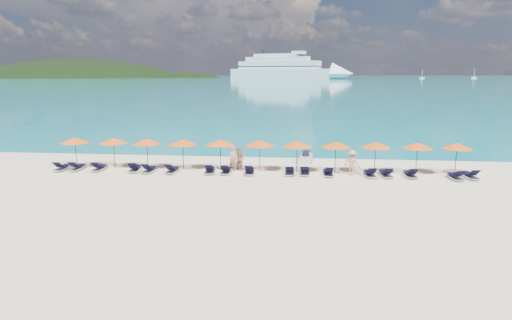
{
  "coord_description": "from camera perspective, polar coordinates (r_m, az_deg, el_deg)",
  "views": [
    {
      "loc": [
        2.79,
        -24.93,
        6.95
      ],
      "look_at": [
        0.0,
        3.0,
        1.2
      ],
      "focal_mm": 30.0,
      "sensor_mm": 36.0,
      "label": 1
    }
  ],
  "objects": [
    {
      "name": "umbrella_5",
      "position": [
        30.57,
        0.52,
        2.29
      ],
      "size": [
        2.1,
        2.1,
        2.28
      ],
      "color": "black",
      "rests_on": "ground"
    },
    {
      "name": "lounger_4",
      "position": [
        31.23,
        -14.02,
        -1.19
      ],
      "size": [
        0.79,
        1.76,
        0.66
      ],
      "rotation": [
        0.0,
        0.0,
        -0.1
      ],
      "color": "silver",
      "rests_on": "ground"
    },
    {
      "name": "lounger_5",
      "position": [
        30.72,
        -11.1,
        -1.27
      ],
      "size": [
        0.76,
        1.75,
        0.66
      ],
      "rotation": [
        0.0,
        0.0,
        -0.09
      ],
      "color": "silver",
      "rests_on": "ground"
    },
    {
      "name": "sailboat_near",
      "position": [
        548.04,
        21.25,
        10.19
      ],
      "size": [
        5.67,
        1.89,
        10.39
      ],
      "color": "white",
      "rests_on": "ground"
    },
    {
      "name": "umbrella_10",
      "position": [
        32.45,
        25.25,
        1.72
      ],
      "size": [
        2.1,
        2.1,
        2.28
      ],
      "color": "black",
      "rests_on": "ground"
    },
    {
      "name": "ground",
      "position": [
        26.03,
        -0.66,
        -3.91
      ],
      "size": [
        1400.0,
        1400.0,
        0.0
      ],
      "primitive_type": "plane",
      "color": "beige"
    },
    {
      "name": "lounger_10",
      "position": [
        29.76,
        6.55,
        -1.54
      ],
      "size": [
        0.74,
        1.74,
        0.66
      ],
      "rotation": [
        0.0,
        0.0,
        -0.07
      ],
      "color": "silver",
      "rests_on": "ground"
    },
    {
      "name": "beachgoer_c",
      "position": [
        29.96,
        12.69,
        -0.38
      ],
      "size": [
        1.27,
        1.03,
        1.79
      ],
      "primitive_type": "imported",
      "rotation": [
        0.0,
        0.0,
        2.63
      ],
      "color": "tan",
      "rests_on": "ground"
    },
    {
      "name": "lounger_1",
      "position": [
        33.58,
        -22.74,
        -0.87
      ],
      "size": [
        0.65,
        1.71,
        0.66
      ],
      "rotation": [
        0.0,
        0.0,
        -0.02
      ],
      "color": "silver",
      "rests_on": "ground"
    },
    {
      "name": "lounger_6",
      "position": [
        30.21,
        -6.16,
        -1.33
      ],
      "size": [
        0.79,
        1.75,
        0.66
      ],
      "rotation": [
        0.0,
        0.0,
        0.1
      ],
      "color": "silver",
      "rests_on": "ground"
    },
    {
      "name": "jetski",
      "position": [
        33.99,
        6.67,
        0.29
      ],
      "size": [
        1.11,
        2.41,
        0.83
      ],
      "rotation": [
        0.0,
        0.0,
        -0.1
      ],
      "color": "silver",
      "rests_on": "ground"
    },
    {
      "name": "lounger_16",
      "position": [
        31.91,
        26.64,
        -1.82
      ],
      "size": [
        0.79,
        1.75,
        0.66
      ],
      "rotation": [
        0.0,
        0.0,
        0.1
      ],
      "color": "silver",
      "rests_on": "ground"
    },
    {
      "name": "lounger_15",
      "position": [
        31.21,
        25.03,
        -1.96
      ],
      "size": [
        0.76,
        1.75,
        0.66
      ],
      "rotation": [
        0.0,
        0.0,
        0.09
      ],
      "color": "silver",
      "rests_on": "ground"
    },
    {
      "name": "lounger_0",
      "position": [
        33.99,
        -24.45,
        -0.87
      ],
      "size": [
        0.62,
        1.7,
        0.66
      ],
      "rotation": [
        0.0,
        0.0,
        -0.0
      ],
      "color": "silver",
      "rests_on": "ground"
    },
    {
      "name": "lounger_2",
      "position": [
        32.87,
        -20.16,
        -0.93
      ],
      "size": [
        0.62,
        1.7,
        0.66
      ],
      "rotation": [
        0.0,
        0.0,
        -0.0
      ],
      "color": "silver",
      "rests_on": "ground"
    },
    {
      "name": "beachgoer_a",
      "position": [
        30.58,
        -3.03,
        0.16
      ],
      "size": [
        0.79,
        0.74,
        1.81
      ],
      "primitive_type": "imported",
      "rotation": [
        0.0,
        0.0,
        0.63
      ],
      "color": "tan",
      "rests_on": "ground"
    },
    {
      "name": "lounger_8",
      "position": [
        29.77,
        -0.88,
        -1.46
      ],
      "size": [
        0.7,
        1.73,
        0.66
      ],
      "rotation": [
        0.0,
        0.0,
        0.05
      ],
      "color": "silver",
      "rests_on": "ground"
    },
    {
      "name": "headland_small",
      "position": [
        606.01,
        -8.98,
        7.47
      ],
      "size": [
        162.0,
        126.0,
        85.5
      ],
      "color": "black",
      "rests_on": "ground"
    },
    {
      "name": "umbrella_3",
      "position": [
        31.46,
        -9.74,
        2.39
      ],
      "size": [
        2.1,
        2.1,
        2.28
      ],
      "color": "black",
      "rests_on": "ground"
    },
    {
      "name": "umbrella_8",
      "position": [
        30.95,
        15.69,
        1.97
      ],
      "size": [
        2.1,
        2.1,
        2.28
      ],
      "color": "black",
      "rests_on": "ground"
    },
    {
      "name": "umbrella_6",
      "position": [
        30.3,
        5.5,
        2.15
      ],
      "size": [
        2.1,
        2.1,
        2.28
      ],
      "color": "black",
      "rests_on": "ground"
    },
    {
      "name": "lounger_13",
      "position": [
        30.31,
        16.91,
        -1.73
      ],
      "size": [
        0.78,
        1.75,
        0.66
      ],
      "rotation": [
        0.0,
        0.0,
        0.1
      ],
      "color": "silver",
      "rests_on": "ground"
    },
    {
      "name": "lounger_12",
      "position": [
        30.04,
        14.93,
        -1.74
      ],
      "size": [
        0.74,
        1.74,
        0.66
      ],
      "rotation": [
        0.0,
        0.0,
        0.07
      ],
      "color": "silver",
      "rests_on": "ground"
    },
    {
      "name": "beachgoer_b",
      "position": [
        30.83,
        -2.24,
        0.17
      ],
      "size": [
        0.96,
        0.85,
        1.71
      ],
      "primitive_type": "imported",
      "rotation": [
        0.0,
        0.0,
        -0.57
      ],
      "color": "tan",
      "rests_on": "ground"
    },
    {
      "name": "lounger_9",
      "position": [
        29.68,
        4.51,
        -1.53
      ],
      "size": [
        0.65,
        1.71,
        0.66
      ],
      "rotation": [
        0.0,
        0.0,
        -0.02
      ],
      "color": "silver",
      "rests_on": "ground"
    },
    {
      "name": "umbrella_2",
      "position": [
        32.33,
        -14.38,
        2.44
      ],
      "size": [
        2.1,
        2.1,
        2.28
      ],
      "color": "black",
      "rests_on": "ground"
    },
    {
      "name": "umbrella_0",
      "position": [
        34.58,
        -23.01,
        2.45
      ],
      "size": [
        2.1,
        2.1,
        2.28
      ],
      "color": "black",
      "rests_on": "ground"
    },
    {
      "name": "umbrella_1",
      "position": [
        33.34,
        -18.5,
        2.47
      ],
      "size": [
        2.1,
        2.1,
        2.28
      ],
      "color": "black",
      "rests_on": "ground"
    },
    {
      "name": "umbrella_9",
      "position": [
        31.59,
        20.75,
        1.84
      ],
      "size": [
        2.1,
        2.1,
        2.28
      ],
      "color": "black",
      "rests_on": "ground"
    },
    {
      "name": "umbrella_7",
      "position": [
        30.51,
        10.6,
        2.07
      ],
      "size": [
        2.1,
        2.1,
        2.28
      ],
      "color": "black",
      "rests_on": "ground"
    },
    {
      "name": "lounger_7",
      "position": [
        30.0,
        -3.99,
        -1.39
      ],
      "size": [
        0.64,
        1.71,
        0.66
      ],
      "rotation": [
        0.0,
        0.0,
        -0.01
      ],
      "color": "silver",
      "rests_on": "ground"
    },
    {
      "name": "cruise_ship",
      "position": [
        521.36,
        4.73,
        11.97
      ],
      "size": [
        149.37,
        69.51,
        41.61
      ],
      "rotation": [
        0.0,
        0.0,
        -0.32
      ],
      "color": "white",
      "rests_on": "ground"
    },
    {
      "name": "headland_main",
      "position": [
        642.54,
        -22.58,
        6.69
      ],
      "size": [
        374.0,
        242.0,
        126.5
      ],
      "color": "black",
      "rests_on": "ground"
    },
    {
      "name": "lounger_14",
      "position": [
        30.69,
        19.88,
        -1.76
      ],
      "size": [
        0.7,
        1.73,
        0.66
      ],
      "rotation": [
        0.0,
        0.0,
        0.05
      ],
      "color": "silver",
      "rests_on": "ground"
    },
    {
      "name": "sailboat_far",
      "position": [
        596.64,
        27.06,
        9.78
      ],
      "size": [
        6.15,
        2.05,
        11.28
      ],
      "color": "white",
      "rests_on": "ground"
    },
    {
      "name": "sea",
      "position": [
        684.97,
        5.58,
        10.94
      ],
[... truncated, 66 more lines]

